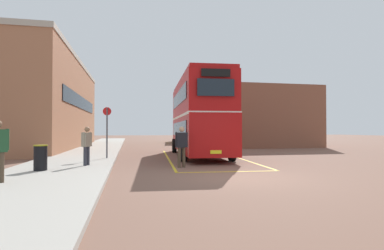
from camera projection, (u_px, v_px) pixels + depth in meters
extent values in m
plane|color=brown|center=(177.00, 150.00, 24.60)|extent=(135.60, 135.60, 0.00)
cube|color=#A39E93|center=(97.00, 148.00, 25.63)|extent=(4.00, 57.60, 0.14)
cube|color=#9E6647|center=(40.00, 106.00, 27.02)|extent=(6.98, 21.40, 7.49)
cube|color=#19232D|center=(82.00, 103.00, 27.74)|extent=(0.06, 16.26, 1.10)
cube|color=#A89E8E|center=(40.00, 62.00, 27.08)|extent=(7.10, 21.52, 0.36)
cube|color=brown|center=(252.00, 119.00, 33.92)|extent=(8.41, 14.22, 5.78)
cube|color=#19232D|center=(216.00, 116.00, 33.06)|extent=(0.06, 10.81, 1.10)
cylinder|color=black|center=(174.00, 146.00, 21.94)|extent=(0.35, 1.02, 1.00)
cylinder|color=black|center=(209.00, 145.00, 22.29)|extent=(0.35, 1.02, 1.00)
cylinder|color=black|center=(184.00, 152.00, 15.66)|extent=(0.35, 1.02, 1.00)
cylinder|color=black|center=(232.00, 152.00, 16.00)|extent=(0.35, 1.02, 1.00)
cube|color=#A80F0F|center=(199.00, 134.00, 18.99)|extent=(3.21, 10.38, 2.10)
cube|color=#A80F0F|center=(199.00, 100.00, 19.02)|extent=(3.19, 10.18, 2.10)
cube|color=#A80F0F|center=(199.00, 82.00, 19.04)|extent=(3.09, 10.07, 0.20)
cube|color=white|center=(199.00, 117.00, 19.00)|extent=(3.23, 10.28, 0.14)
cube|color=#19232D|center=(179.00, 129.00, 18.82)|extent=(0.63, 8.37, 0.84)
cube|color=#19232D|center=(179.00, 98.00, 18.85)|extent=(0.63, 8.37, 0.84)
cube|color=#19232D|center=(218.00, 129.00, 19.16)|extent=(0.63, 8.37, 0.84)
cube|color=#19232D|center=(218.00, 99.00, 19.19)|extent=(0.63, 8.37, 0.84)
cube|color=#19232D|center=(216.00, 87.00, 13.93)|extent=(1.74, 0.16, 0.80)
cube|color=black|center=(216.00, 73.00, 13.94)|extent=(1.37, 0.14, 0.36)
cube|color=#19232D|center=(189.00, 128.00, 24.08)|extent=(1.99, 0.18, 1.00)
cube|color=yellow|center=(216.00, 152.00, 13.88)|extent=(0.52, 0.07, 0.16)
cylinder|color=black|center=(174.00, 138.00, 42.12)|extent=(0.37, 0.94, 0.92)
cylinder|color=black|center=(191.00, 138.00, 42.32)|extent=(0.37, 0.94, 0.92)
cylinder|color=black|center=(175.00, 140.00, 36.58)|extent=(0.37, 0.94, 0.92)
cylinder|color=black|center=(195.00, 140.00, 36.78)|extent=(0.37, 0.94, 0.92)
cube|color=gold|center=(184.00, 130.00, 39.47)|extent=(3.41, 9.47, 2.60)
cube|color=silver|center=(184.00, 120.00, 39.49)|extent=(3.22, 9.09, 0.12)
cube|color=#19232D|center=(175.00, 127.00, 39.38)|extent=(0.93, 7.36, 0.96)
cube|color=#19232D|center=(192.00, 127.00, 39.57)|extent=(0.93, 7.36, 0.96)
cube|color=#19232D|center=(182.00, 128.00, 44.11)|extent=(1.83, 0.26, 1.10)
cylinder|color=#473828|center=(184.00, 157.00, 13.33)|extent=(0.14, 0.14, 0.87)
cylinder|color=#473828|center=(179.00, 158.00, 13.23)|extent=(0.14, 0.14, 0.87)
cube|color=black|center=(182.00, 140.00, 13.29)|extent=(0.55, 0.35, 0.65)
cylinder|color=black|center=(187.00, 139.00, 13.41)|extent=(0.09, 0.09, 0.62)
cylinder|color=black|center=(176.00, 139.00, 13.17)|extent=(0.09, 0.09, 0.62)
sphere|color=tan|center=(182.00, 129.00, 13.28)|extent=(0.24, 0.24, 0.24)
cylinder|color=#2D2D38|center=(88.00, 156.00, 12.97)|extent=(0.14, 0.14, 0.80)
cylinder|color=#2D2D38|center=(85.00, 156.00, 12.77)|extent=(0.14, 0.14, 0.80)
cube|color=gray|center=(87.00, 140.00, 12.88)|extent=(0.40, 0.51, 0.60)
cylinder|color=gray|center=(90.00, 139.00, 13.10)|extent=(0.09, 0.09, 0.57)
cylinder|color=gray|center=(83.00, 139.00, 12.65)|extent=(0.09, 0.09, 0.57)
sphere|color=#8C6647|center=(87.00, 129.00, 12.88)|extent=(0.22, 0.22, 0.22)
cylinder|color=#473828|center=(1.00, 167.00, 8.66)|extent=(0.14, 0.14, 0.87)
cylinder|color=#1E4728|center=(7.00, 139.00, 8.76)|extent=(0.09, 0.09, 0.62)
cylinder|color=black|center=(40.00, 158.00, 11.25)|extent=(0.47, 0.47, 0.91)
cylinder|color=olive|center=(41.00, 145.00, 11.26)|extent=(0.50, 0.50, 0.04)
cylinder|color=#4C4C51|center=(107.00, 133.00, 16.16)|extent=(0.08, 0.08, 2.67)
cylinder|color=red|center=(107.00, 111.00, 16.17)|extent=(0.44, 0.13, 0.44)
cube|color=gold|center=(168.00, 158.00, 17.69)|extent=(0.99, 12.21, 0.01)
cube|color=gold|center=(236.00, 157.00, 18.23)|extent=(0.99, 12.21, 0.01)
cube|color=gold|center=(229.00, 172.00, 11.90)|extent=(4.20, 0.42, 0.01)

